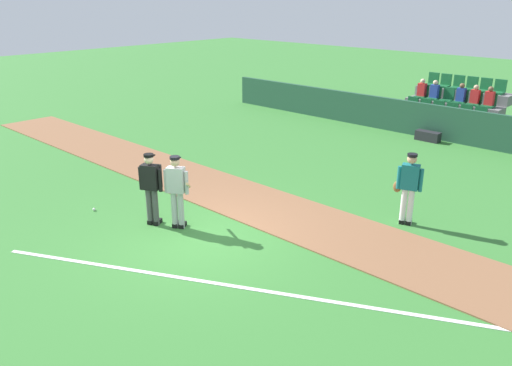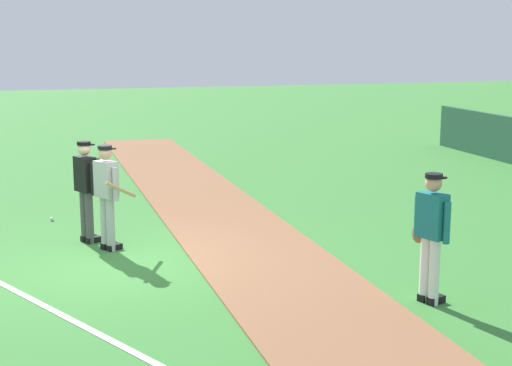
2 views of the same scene
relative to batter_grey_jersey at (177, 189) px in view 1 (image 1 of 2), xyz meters
The scene contains 10 objects.
ground_plane 1.19m from the batter_grey_jersey, ahead, with size 80.00×80.00×0.00m, color #387A33.
infield_dirt_path 2.59m from the batter_grey_jersey, 73.22° to the left, with size 28.00×2.23×0.03m, color brown.
foul_line_chalk 3.85m from the batter_grey_jersey, ahead, with size 12.00×0.10×0.01m, color white.
dugout_fence 11.68m from the batter_grey_jersey, 86.59° to the left, with size 20.00×0.16×1.29m, color #234C38.
stadium_bleachers 13.55m from the batter_grey_jersey, 87.06° to the left, with size 3.90×2.95×2.05m.
batter_grey_jersey is the anchor object (origin of this frame).
umpire_home_plate 0.66m from the batter_grey_jersey, 154.46° to the right, with size 0.54×0.44×1.76m.
runner_teal_jersey 5.39m from the batter_grey_jersey, 45.35° to the left, with size 0.67×0.40×1.76m.
baseball 2.68m from the batter_grey_jersey, 160.16° to the right, with size 0.07×0.07×0.07m, color white.
equipment_bag 11.26m from the batter_grey_jersey, 85.77° to the left, with size 0.90×0.36×0.36m, color #232328.
Camera 1 is at (8.13, -6.76, 5.18)m, focal length 35.88 mm.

